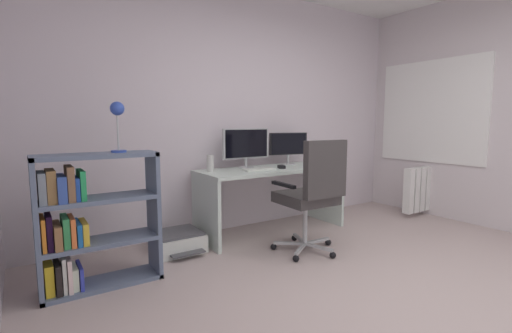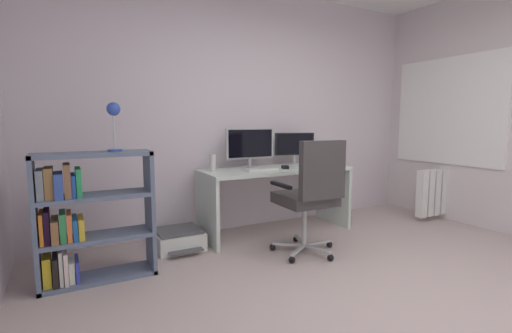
% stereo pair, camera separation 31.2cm
% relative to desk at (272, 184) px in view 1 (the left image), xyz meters
% --- Properties ---
extents(ground_plane, '(4.69, 4.50, 0.02)m').
position_rel_desk_xyz_m(ground_plane, '(-0.14, -1.86, -0.56)').
color(ground_plane, '#BCA7A3').
rests_on(ground_plane, ground).
extents(wall_back, '(4.69, 0.10, 2.73)m').
position_rel_desk_xyz_m(wall_back, '(-0.14, 0.44, 0.82)').
color(wall_back, silver).
rests_on(wall_back, ground).
extents(window_pane, '(0.01, 1.34, 1.24)m').
position_rel_desk_xyz_m(window_pane, '(2.20, -0.49, 0.82)').
color(window_pane, white).
extents(window_frame, '(0.02, 1.42, 1.32)m').
position_rel_desk_xyz_m(window_frame, '(2.20, -0.49, 0.82)').
color(window_frame, white).
extents(desk, '(1.66, 0.63, 0.73)m').
position_rel_desk_xyz_m(desk, '(0.00, 0.00, 0.00)').
color(desk, silver).
rests_on(desk, ground).
extents(monitor_main, '(0.57, 0.18, 0.43)m').
position_rel_desk_xyz_m(monitor_main, '(-0.24, 0.16, 0.43)').
color(monitor_main, '#B2B5B7').
rests_on(monitor_main, desk).
extents(monitor_secondary, '(0.47, 0.18, 0.38)m').
position_rel_desk_xyz_m(monitor_secondary, '(0.35, 0.16, 0.41)').
color(monitor_secondary, '#B2B5B7').
rests_on(monitor_secondary, desk).
extents(keyboard, '(0.35, 0.15, 0.02)m').
position_rel_desk_xyz_m(keyboard, '(-0.22, -0.07, 0.19)').
color(keyboard, silver).
rests_on(keyboard, desk).
extents(computer_mouse, '(0.09, 0.11, 0.03)m').
position_rel_desk_xyz_m(computer_mouse, '(0.06, -0.09, 0.20)').
color(computer_mouse, black).
rests_on(computer_mouse, desk).
extents(desktop_speaker, '(0.07, 0.07, 0.17)m').
position_rel_desk_xyz_m(desktop_speaker, '(-0.70, 0.11, 0.26)').
color(desktop_speaker, silver).
rests_on(desktop_speaker, desk).
extents(office_chair, '(0.61, 0.63, 1.07)m').
position_rel_desk_xyz_m(office_chair, '(-0.10, -0.76, 0.06)').
color(office_chair, '#B7BABC').
rests_on(office_chair, ground).
extents(bookshelf, '(0.84, 0.29, 1.00)m').
position_rel_desk_xyz_m(bookshelf, '(-1.96, -0.38, -0.05)').
color(bookshelf, slate).
rests_on(bookshelf, ground).
extents(desk_lamp, '(0.11, 0.11, 0.38)m').
position_rel_desk_xyz_m(desk_lamp, '(-1.70, -0.38, 0.73)').
color(desk_lamp, '#2F4CB2').
rests_on(desk_lamp, bookshelf).
extents(printer, '(0.45, 0.50, 0.19)m').
position_rel_desk_xyz_m(printer, '(-1.11, -0.00, -0.45)').
color(printer, silver).
rests_on(printer, ground).
extents(radiator, '(0.71, 0.10, 0.58)m').
position_rel_desk_xyz_m(radiator, '(2.11, -0.49, -0.20)').
color(radiator, white).
rests_on(radiator, ground).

